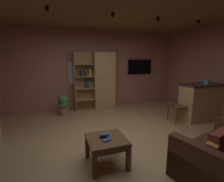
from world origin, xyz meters
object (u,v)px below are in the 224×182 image
Objects in this scene: bookshelf_cabinet at (101,81)px; coffee_table at (107,143)px; kitchen_bar_counter at (203,102)px; wall_mounted_tv at (140,67)px; table_book_2 at (105,134)px; table_book_0 at (107,140)px; table_book_1 at (103,135)px; potted_floor_plant at (63,104)px; tissue_box at (207,82)px; dining_chair at (181,103)px.

coffee_table is at bearing -104.38° from bookshelf_cabinet.
wall_mounted_tv reaches higher than kitchen_bar_counter.
table_book_2 reaches higher than coffee_table.
bookshelf_cabinet is 14.15× the size of table_book_0.
potted_floor_plant is (-0.47, 2.69, -0.14)m from table_book_1.
bookshelf_cabinet is 3.26m from table_book_0.
table_book_2 reaches higher than table_book_0.
bookshelf_cabinet is at bearing 75.12° from table_book_2.
potted_floor_plant reaches higher than coffee_table.
bookshelf_cabinet is 2.88× the size of potted_floor_plant.
bookshelf_cabinet is 3.20m from coffee_table.
table_book_0 is 4.21m from wall_mounted_tv.
potted_floor_plant is (-1.30, -0.30, -0.60)m from bookshelf_cabinet.
kitchen_bar_counter is at bearing -24.00° from potted_floor_plant.
coffee_table is at bearing -162.78° from tissue_box.
kitchen_bar_counter is 10.14× the size of table_book_0.
table_book_1 is at bearing 147.83° from table_book_2.
wall_mounted_tv reaches higher than potted_floor_plant.
table_book_2 is at bearing -32.17° from table_book_1.
table_book_0 is at bearing -107.72° from coffee_table.
wall_mounted_tv is (2.42, 3.20, 0.92)m from table_book_1.
tissue_box is 0.13× the size of dining_chair.
bookshelf_cabinet reaches higher than table_book_0.
wall_mounted_tv is at bearing 93.92° from dining_chair.
coffee_table is at bearing 72.28° from table_book_0.
tissue_box is 3.45m from coffee_table.
coffee_table is 4.16m from wall_mounted_tv.
bookshelf_cabinet reaches higher than wall_mounted_tv.
bookshelf_cabinet is 1.40× the size of kitchen_bar_counter.
table_book_2 is at bearing -79.44° from potted_floor_plant.
coffee_table is at bearing -47.97° from table_book_1.
bookshelf_cabinet is 3.20m from kitchen_bar_counter.
dining_chair is at bearing 174.43° from kitchen_bar_counter.
kitchen_bar_counter is 2.53m from wall_mounted_tv.
wall_mounted_tv reaches higher than table_book_1.
kitchen_bar_counter is at bearing -67.96° from wall_mounted_tv.
wall_mounted_tv is (2.39, 3.33, 0.94)m from table_book_0.
coffee_table is at bearing -161.96° from kitchen_bar_counter.
table_book_0 is 1.04× the size of table_book_2.
tissue_box is at bearing -118.56° from kitchen_bar_counter.
coffee_table is at bearing -79.19° from potted_floor_plant.
bookshelf_cabinet is 1.66m from wall_mounted_tv.
table_book_1 is at bearing 100.51° from table_book_0.
tissue_box is at bearing 18.35° from table_book_0.
coffee_table is 0.16m from table_book_2.
kitchen_bar_counter is 2.21× the size of coffee_table.
bookshelf_cabinet is 2.12× the size of dining_chair.
table_book_0 is at bearing -154.48° from dining_chair.
wall_mounted_tv is at bearing 112.04° from kitchen_bar_counter.
tissue_box is 3.43m from table_book_2.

